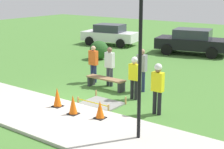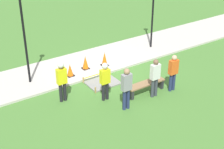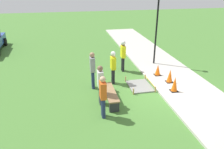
{
  "view_description": "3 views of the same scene",
  "coord_description": "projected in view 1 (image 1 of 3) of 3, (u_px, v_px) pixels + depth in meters",
  "views": [
    {
      "loc": [
        8.33,
        -8.87,
        4.29
      ],
      "look_at": [
        0.41,
        1.83,
        0.83
      ],
      "focal_mm": 55.0,
      "sensor_mm": 36.0,
      "label": 1
    },
    {
      "loc": [
        8.01,
        12.15,
        7.67
      ],
      "look_at": [
        0.81,
        1.35,
        0.77
      ],
      "focal_mm": 55.0,
      "sensor_mm": 36.0,
      "label": 2
    },
    {
      "loc": [
        -8.35,
        3.9,
        4.81
      ],
      "look_at": [
        0.67,
        2.06,
        0.84
      ],
      "focal_mm": 35.0,
      "sensor_mm": 36.0,
      "label": 3
    }
  ],
  "objects": [
    {
      "name": "bystander_in_orange_shirt",
      "position": [
        93.0,
        62.0,
        15.5
      ],
      "size": [
        0.4,
        0.22,
        1.69
      ],
      "color": "navy",
      "rests_on": "ground_plane"
    },
    {
      "name": "parked_car_white",
      "position": [
        110.0,
        34.0,
        25.47
      ],
      "size": [
        4.32,
        2.51,
        1.54
      ],
      "rotation": [
        0.0,
        0.0,
        0.19
      ],
      "color": "white",
      "rests_on": "ground_plane"
    },
    {
      "name": "ground_plane",
      "position": [
        74.0,
        104.0,
        12.77
      ],
      "size": [
        60.0,
        60.0,
        0.0
      ],
      "primitive_type": "plane",
      "color": "#477A33"
    },
    {
      "name": "sidewalk",
      "position": [
        45.0,
        114.0,
        11.64
      ],
      "size": [
        28.0,
        2.88,
        0.1
      ],
      "color": "#BCB7AD",
      "rests_on": "ground_plane"
    },
    {
      "name": "bystander_in_white_shirt",
      "position": [
        142.0,
        67.0,
        14.1
      ],
      "size": [
        0.4,
        0.24,
        1.8
      ],
      "color": "navy",
      "rests_on": "ground_plane"
    },
    {
      "name": "traffic_cone_near_patch",
      "position": [
        57.0,
        97.0,
        12.18
      ],
      "size": [
        0.34,
        0.34,
        0.71
      ],
      "color": "black",
      "rests_on": "sidewalk"
    },
    {
      "name": "traffic_cone_sidewalk_edge",
      "position": [
        100.0,
        110.0,
        11.11
      ],
      "size": [
        0.34,
        0.34,
        0.59
      ],
      "color": "black",
      "rests_on": "sidewalk"
    },
    {
      "name": "worker_supervisor",
      "position": [
        134.0,
        74.0,
        13.1
      ],
      "size": [
        0.4,
        0.24,
        1.69
      ],
      "color": "black",
      "rests_on": "ground_plane"
    },
    {
      "name": "shrub_rounded_near",
      "position": [
        99.0,
        50.0,
        20.53
      ],
      "size": [
        1.12,
        1.12,
        1.12
      ],
      "color": "#285623",
      "rests_on": "ground_plane"
    },
    {
      "name": "worker_assistant",
      "position": [
        158.0,
        84.0,
        11.53
      ],
      "size": [
        0.4,
        0.26,
        1.79
      ],
      "color": "black",
      "rests_on": "ground_plane"
    },
    {
      "name": "lamppost_near",
      "position": [
        140.0,
        43.0,
        9.09
      ],
      "size": [
        0.28,
        0.28,
        4.2
      ],
      "color": "black",
      "rests_on": "sidewalk"
    },
    {
      "name": "traffic_cone_far_patch",
      "position": [
        73.0,
        105.0,
        11.46
      ],
      "size": [
        0.34,
        0.34,
        0.67
      ],
      "color": "black",
      "rests_on": "sidewalk"
    },
    {
      "name": "park_bench",
      "position": [
        106.0,
        81.0,
        14.66
      ],
      "size": [
        1.83,
        0.44,
        0.48
      ],
      "color": "#2D2D33",
      "rests_on": "ground_plane"
    },
    {
      "name": "bystander_in_gray_shirt",
      "position": [
        110.0,
        64.0,
        14.9
      ],
      "size": [
        0.4,
        0.23,
        1.73
      ],
      "color": "#383D47",
      "rests_on": "ground_plane"
    },
    {
      "name": "wet_concrete_patch",
      "position": [
        102.0,
        103.0,
        12.78
      ],
      "size": [
        1.47,
        1.11,
        0.29
      ],
      "color": "gray",
      "rests_on": "ground_plane"
    },
    {
      "name": "parked_car_black",
      "position": [
        192.0,
        41.0,
        21.98
      ],
      "size": [
        4.8,
        2.86,
        1.62
      ],
      "rotation": [
        0.0,
        0.0,
        0.22
      ],
      "color": "black",
      "rests_on": "ground_plane"
    }
  ]
}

